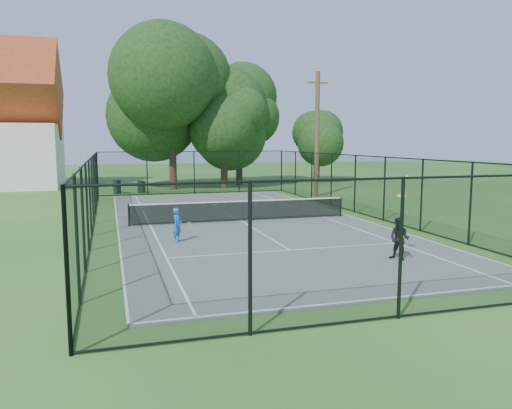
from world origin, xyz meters
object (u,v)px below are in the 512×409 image
object	(u,v)px
trash_bin_left	(117,187)
trash_bin_right	(141,187)
player_blue	(178,225)
tennis_net	(241,210)
utility_pole	(317,134)
player_black	(399,239)

from	to	relation	value
trash_bin_left	trash_bin_right	bearing A→B (deg)	-5.11
trash_bin_right	player_blue	world-z (taller)	player_blue
tennis_net	trash_bin_right	xyz separation A→B (m)	(-3.57, 14.47, -0.14)
utility_pole	trash_bin_right	bearing A→B (deg)	153.86
trash_bin_left	player_blue	world-z (taller)	player_blue
tennis_net	player_black	world-z (taller)	player_black
player_black	player_blue	bearing A→B (deg)	142.87
player_blue	trash_bin_right	bearing A→B (deg)	90.43
trash_bin_left	utility_pole	xyz separation A→B (m)	(12.82, -5.62, 3.69)
trash_bin_right	player_black	bearing A→B (deg)	-74.66
trash_bin_left	player_blue	xyz separation A→B (m)	(1.82, -18.56, 0.19)
tennis_net	player_blue	xyz separation A→B (m)	(-3.43, -3.94, 0.10)
tennis_net	trash_bin_right	distance (m)	14.90
utility_pole	player_black	xyz separation A→B (m)	(-4.81, -17.63, -3.45)
tennis_net	player_blue	distance (m)	5.23
tennis_net	utility_pole	bearing A→B (deg)	49.90
trash_bin_left	trash_bin_right	distance (m)	1.69
utility_pole	player_black	world-z (taller)	utility_pole
player_black	trash_bin_left	bearing A→B (deg)	109.02
trash_bin_right	utility_pole	world-z (taller)	utility_pole
player_black	trash_bin_right	bearing A→B (deg)	105.34
trash_bin_right	player_blue	xyz separation A→B (m)	(0.14, -18.41, 0.24)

